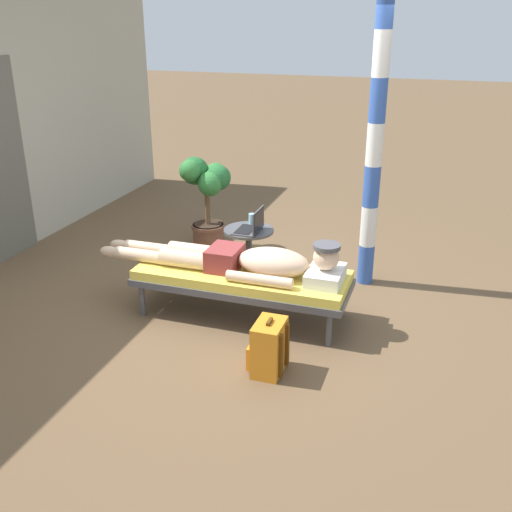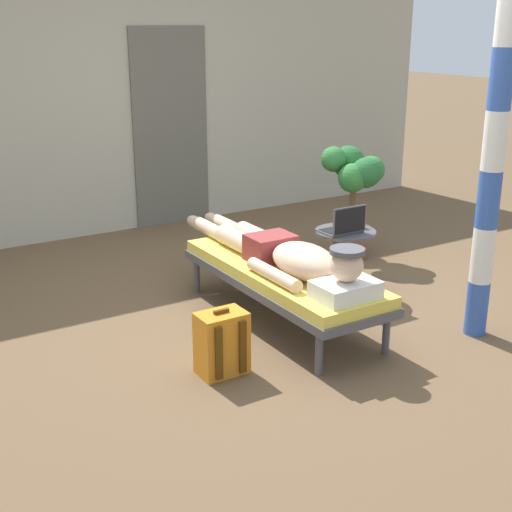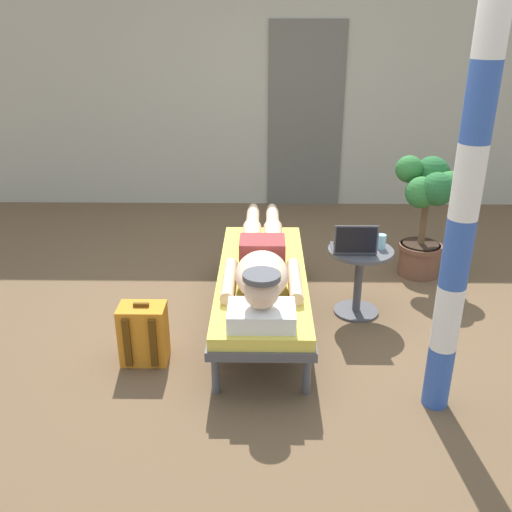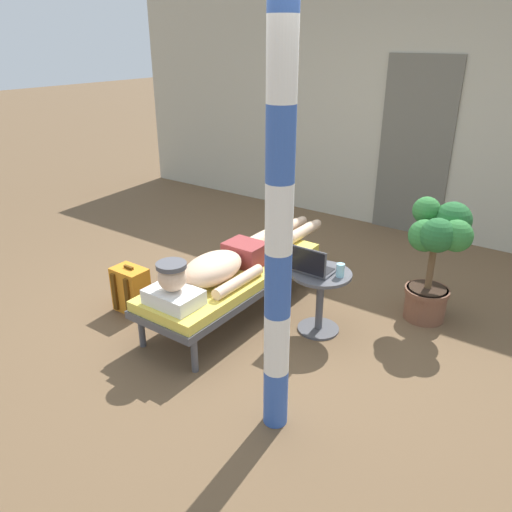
% 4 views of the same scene
% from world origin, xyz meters
% --- Properties ---
extents(ground_plane, '(40.00, 40.00, 0.00)m').
position_xyz_m(ground_plane, '(0.00, 0.00, 0.00)').
color(ground_plane, brown).
extents(house_wall_back, '(7.60, 0.20, 2.70)m').
position_xyz_m(house_wall_back, '(-0.12, 2.82, 1.35)').
color(house_wall_back, '#B2AD99').
rests_on(house_wall_back, ground).
extents(house_door_panel, '(0.84, 0.03, 2.04)m').
position_xyz_m(house_door_panel, '(0.35, 2.71, 1.02)').
color(house_door_panel, '#625F54').
rests_on(house_door_panel, ground).
extents(lounge_chair, '(0.65, 1.84, 0.42)m').
position_xyz_m(lounge_chair, '(-0.12, -0.11, 0.35)').
color(lounge_chair, '#4C4C51').
rests_on(lounge_chair, ground).
extents(person_reclining, '(0.53, 2.17, 0.33)m').
position_xyz_m(person_reclining, '(-0.12, -0.15, 0.52)').
color(person_reclining, white).
rests_on(person_reclining, lounge_chair).
extents(side_table, '(0.48, 0.48, 0.52)m').
position_xyz_m(side_table, '(0.60, 0.08, 0.36)').
color(side_table, '#4C4C51').
rests_on(side_table, ground).
extents(laptop, '(0.31, 0.24, 0.23)m').
position_xyz_m(laptop, '(0.54, 0.03, 0.58)').
color(laptop, '#4C4C51').
rests_on(laptop, side_table).
extents(drink_glass, '(0.06, 0.06, 0.11)m').
position_xyz_m(drink_glass, '(0.75, 0.10, 0.58)').
color(drink_glass, '#99D8E5').
rests_on(drink_glass, side_table).
extents(backpack, '(0.30, 0.26, 0.42)m').
position_xyz_m(backpack, '(-0.89, -0.58, 0.20)').
color(backpack, orange).
rests_on(backpack, ground).
extents(potted_plant, '(0.54, 0.57, 1.02)m').
position_xyz_m(potted_plant, '(1.26, 0.79, 0.63)').
color(potted_plant, brown).
rests_on(potted_plant, ground).
extents(porch_post, '(0.15, 0.15, 2.70)m').
position_xyz_m(porch_post, '(0.90, -1.01, 1.35)').
color(porch_post, '#3359B2').
rests_on(porch_post, ground).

